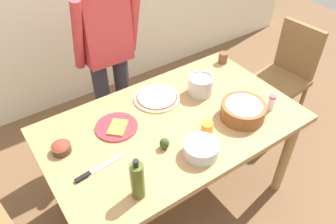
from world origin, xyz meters
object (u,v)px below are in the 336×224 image
olive_oil_bottle (138,180)px  salt_shaker (271,102)px  plate_with_slice (117,127)px  cup_small_brown (223,58)px  avocado (164,143)px  small_sauce_bowl (61,148)px  steel_pot (200,85)px  chef_knife (93,171)px  chair_wooden_right (286,72)px  person_cook (107,49)px  popcorn_bowl (243,109)px  dining_table (172,133)px  mixing_bowl_steel (201,149)px  pizza_raw_on_board (157,98)px  cup_orange (207,129)px

olive_oil_bottle → salt_shaker: 1.05m
plate_with_slice → cup_small_brown: size_ratio=3.06×
avocado → plate_with_slice: bearing=115.9°
small_sauce_bowl → steel_pot: 0.99m
small_sauce_bowl → chef_knife: 0.25m
chair_wooden_right → cup_small_brown: bearing=163.0°
person_cook → olive_oil_bottle: person_cook is taller
popcorn_bowl → salt_shaker: bearing=-12.2°
dining_table → olive_oil_bottle: (-0.45, -0.34, 0.20)m
dining_table → mixing_bowl_steel: size_ratio=8.00×
mixing_bowl_steel → plate_with_slice: bearing=122.1°
popcorn_bowl → salt_shaker: 0.21m
chair_wooden_right → mixing_bowl_steel: size_ratio=4.75×
dining_table → chair_wooden_right: bearing=6.9°
pizza_raw_on_board → cup_orange: bearing=-82.4°
pizza_raw_on_board → chef_knife: 0.71m
pizza_raw_on_board → olive_oil_bottle: bearing=-129.8°
mixing_bowl_steel → cup_orange: cup_orange is taller
mixing_bowl_steel → dining_table: bearing=85.9°
cup_orange → salt_shaker: bearing=-6.3°
salt_shaker → plate_with_slice: bearing=156.0°
dining_table → chair_wooden_right: 1.34m
dining_table → plate_with_slice: 0.36m
mixing_bowl_steel → chef_knife: mixing_bowl_steel is taller
person_cook → cup_orange: (0.16, -0.95, -0.14)m
popcorn_bowl → chef_knife: 0.98m
chair_wooden_right → cup_small_brown: (-0.60, 0.18, 0.26)m
salt_shaker → avocado: size_ratio=1.51×
plate_with_slice → olive_oil_bottle: (-0.14, -0.49, 0.11)m
pizza_raw_on_board → mixing_bowl_steel: size_ratio=1.57×
chair_wooden_right → cup_orange: (-1.21, -0.36, 0.26)m
cup_orange → avocado: 0.28m
cup_orange → avocado: size_ratio=1.21×
cup_orange → mixing_bowl_steel: bearing=-140.6°
person_cook → cup_small_brown: (0.77, -0.41, -0.14)m
pizza_raw_on_board → mixing_bowl_steel: (-0.07, -0.56, 0.03)m
popcorn_bowl → person_cook: bearing=114.7°
chair_wooden_right → olive_oil_bottle: olive_oil_bottle is taller
dining_table → mixing_bowl_steel: mixing_bowl_steel is taller
person_cook → olive_oil_bottle: 1.17m
small_sauce_bowl → cup_orange: 0.85m
steel_pot → chair_wooden_right: bearing=1.2°
chair_wooden_right → olive_oil_bottle: size_ratio=3.71×
olive_oil_bottle → chef_knife: 0.31m
person_cook → avocado: person_cook is taller
steel_pot → plate_with_slice: bearing=178.9°
person_cook → avocado: (-0.11, -0.91, -0.14)m
small_sauce_bowl → olive_oil_bottle: olive_oil_bottle is taller
popcorn_bowl → small_sauce_bowl: popcorn_bowl is taller
mixing_bowl_steel → avocado: size_ratio=2.86×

